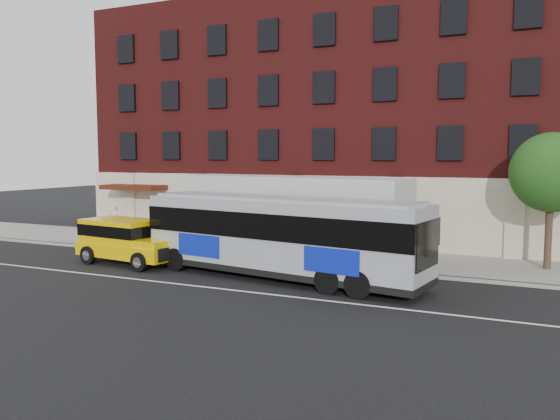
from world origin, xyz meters
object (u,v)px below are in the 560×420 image
at_px(street_tree, 552,176).
at_px(shipping_container, 287,218).
at_px(city_bus, 280,234).
at_px(yellow_suv, 126,238).
at_px(sign_pole, 116,224).

relative_size(street_tree, shipping_container, 0.48).
xyz_separation_m(street_tree, shipping_container, (-12.17, -1.88, -2.31)).
height_order(street_tree, shipping_container, street_tree).
relative_size(city_bus, shipping_container, 1.02).
bearing_deg(shipping_container, yellow_suv, -146.69).
xyz_separation_m(sign_pole, city_bus, (11.51, -3.02, 0.51)).
bearing_deg(city_bus, street_tree, 31.10).
height_order(sign_pole, yellow_suv, sign_pole).
xyz_separation_m(sign_pole, street_tree, (22.04, 3.34, 2.96)).
xyz_separation_m(street_tree, yellow_suv, (-18.89, -6.29, -3.16)).
relative_size(sign_pole, city_bus, 0.19).
relative_size(sign_pole, shipping_container, 0.19).
distance_m(city_bus, yellow_suv, 8.39).
height_order(sign_pole, shipping_container, shipping_container).
bearing_deg(shipping_container, street_tree, 8.80).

